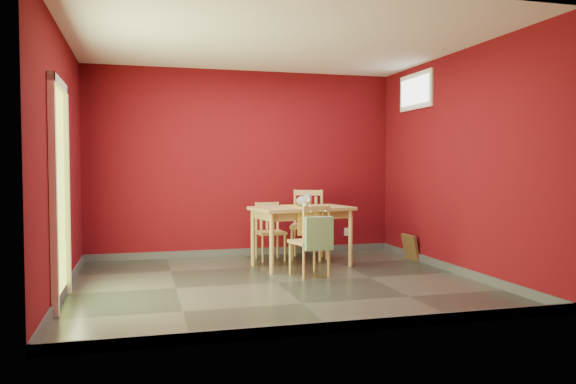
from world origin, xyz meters
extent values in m
plane|color=#2D342D|center=(0.00, 0.00, 0.00)|extent=(4.50, 4.50, 0.00)
plane|color=#56080F|center=(0.00, 2.00, 1.35)|extent=(4.50, 0.00, 4.50)
plane|color=#56080F|center=(0.00, -2.00, 1.35)|extent=(4.50, 0.00, 4.50)
plane|color=#56080F|center=(-2.25, 0.00, 1.35)|extent=(0.00, 4.00, 4.00)
plane|color=#56080F|center=(2.25, 0.00, 1.35)|extent=(0.00, 4.00, 4.00)
plane|color=white|center=(0.00, 0.00, 2.70)|extent=(4.50, 4.50, 0.00)
cube|color=#3F4244|center=(0.00, 1.99, 0.05)|extent=(4.50, 0.02, 0.10)
cube|color=#3F4244|center=(0.00, -1.99, 0.05)|extent=(4.50, 0.02, 0.10)
cube|color=#3F4244|center=(-2.24, 0.00, 0.05)|extent=(0.03, 4.00, 0.10)
cube|color=#3F4244|center=(2.24, 0.00, 0.05)|extent=(0.03, 4.00, 0.10)
cube|color=#B7D838|center=(-2.24, -0.40, 1.02)|extent=(0.02, 0.85, 2.05)
cube|color=white|center=(-2.21, -0.86, 1.06)|extent=(0.06, 0.08, 2.13)
cube|color=white|center=(-2.21, 0.06, 1.06)|extent=(0.06, 0.08, 2.13)
cube|color=white|center=(-2.21, -0.40, 2.09)|extent=(0.06, 1.01, 0.08)
cube|color=white|center=(2.23, 1.00, 2.35)|extent=(0.03, 0.90, 0.50)
cube|color=white|center=(2.21, 1.00, 2.35)|extent=(0.02, 0.76, 0.36)
cube|color=silver|center=(1.60, 1.99, 0.30)|extent=(0.08, 0.02, 0.12)
cube|color=tan|center=(0.56, 0.91, 0.76)|extent=(1.36, 0.95, 0.04)
cube|color=tan|center=(0.56, 0.91, 0.69)|extent=(1.22, 0.80, 0.10)
cylinder|color=tan|center=(0.06, 0.51, 0.37)|extent=(0.06, 0.06, 0.74)
cylinder|color=tan|center=(-0.05, 1.11, 0.37)|extent=(0.06, 0.06, 0.74)
cylinder|color=tan|center=(1.17, 0.72, 0.37)|extent=(0.06, 0.06, 0.74)
cylinder|color=tan|center=(1.06, 1.32, 0.37)|extent=(0.06, 0.06, 0.74)
cube|color=gold|center=(0.56, 0.91, 0.79)|extent=(0.44, 0.71, 0.01)
cube|color=gold|center=(0.56, 0.58, 0.62)|extent=(0.32, 0.07, 0.33)
cube|color=tan|center=(0.28, 1.50, 0.38)|extent=(0.40, 0.40, 0.04)
cylinder|color=tan|center=(0.13, 1.33, 0.18)|extent=(0.03, 0.03, 0.37)
cylinder|color=tan|center=(0.10, 1.65, 0.18)|extent=(0.03, 0.03, 0.37)
cylinder|color=tan|center=(0.45, 1.36, 0.18)|extent=(0.03, 0.03, 0.37)
cylinder|color=tan|center=(0.42, 1.68, 0.18)|extent=(0.03, 0.03, 0.37)
cylinder|color=tan|center=(0.10, 1.65, 0.60)|extent=(0.03, 0.03, 0.40)
cylinder|color=tan|center=(0.42, 1.68, 0.60)|extent=(0.03, 0.03, 0.40)
cube|color=tan|center=(0.26, 1.66, 0.77)|extent=(0.34, 0.06, 0.06)
cube|color=tan|center=(0.18, 1.66, 0.57)|extent=(0.03, 0.02, 0.31)
cube|color=tan|center=(0.26, 1.66, 0.57)|extent=(0.03, 0.02, 0.31)
cube|color=tan|center=(0.35, 1.67, 0.57)|extent=(0.03, 0.02, 0.31)
cube|color=tan|center=(0.80, 1.46, 0.46)|extent=(0.59, 0.59, 0.04)
cylinder|color=tan|center=(0.55, 1.35, 0.22)|extent=(0.04, 0.04, 0.44)
cylinder|color=tan|center=(0.69, 1.71, 0.22)|extent=(0.04, 0.04, 0.44)
cylinder|color=tan|center=(0.91, 1.21, 0.22)|extent=(0.04, 0.04, 0.44)
cylinder|color=tan|center=(1.06, 1.57, 0.22)|extent=(0.04, 0.04, 0.44)
cylinder|color=tan|center=(0.69, 1.71, 0.73)|extent=(0.04, 0.04, 0.49)
cylinder|color=tan|center=(1.06, 1.57, 0.73)|extent=(0.04, 0.04, 0.49)
cube|color=tan|center=(0.87, 1.64, 0.93)|extent=(0.39, 0.19, 0.08)
cube|color=tan|center=(0.77, 1.68, 0.69)|extent=(0.04, 0.03, 0.38)
cube|color=tan|center=(0.87, 1.64, 0.69)|extent=(0.04, 0.03, 0.38)
cube|color=tan|center=(0.98, 1.60, 0.69)|extent=(0.04, 0.03, 0.38)
cube|color=tan|center=(0.47, 0.30, 0.41)|extent=(0.47, 0.47, 0.04)
cylinder|color=tan|center=(0.60, 0.50, 0.19)|extent=(0.03, 0.03, 0.39)
cylinder|color=tan|center=(0.68, 0.17, 0.19)|extent=(0.03, 0.03, 0.39)
cylinder|color=tan|center=(0.27, 0.42, 0.19)|extent=(0.03, 0.03, 0.39)
cylinder|color=tan|center=(0.35, 0.09, 0.19)|extent=(0.03, 0.03, 0.39)
cylinder|color=tan|center=(0.68, 0.17, 0.64)|extent=(0.03, 0.03, 0.42)
cylinder|color=tan|center=(0.35, 0.09, 0.64)|extent=(0.03, 0.03, 0.42)
cube|color=tan|center=(0.51, 0.13, 0.81)|extent=(0.36, 0.11, 0.07)
cube|color=tan|center=(0.60, 0.15, 0.60)|extent=(0.04, 0.03, 0.33)
cube|color=tan|center=(0.51, 0.13, 0.60)|extent=(0.04, 0.03, 0.33)
cube|color=tan|center=(0.42, 0.11, 0.60)|extent=(0.04, 0.03, 0.33)
cube|color=#689260|center=(0.51, 0.05, 0.54)|extent=(0.33, 0.10, 0.39)
cylinder|color=#689260|center=(0.42, 0.11, 0.79)|extent=(0.02, 0.16, 0.02)
cylinder|color=#689260|center=(0.60, 0.11, 0.79)|extent=(0.02, 0.16, 0.02)
cube|color=brown|center=(2.19, 1.03, 0.18)|extent=(0.13, 0.36, 0.35)
cube|color=black|center=(2.19, 1.03, 0.18)|extent=(0.09, 0.25, 0.25)
camera|label=1|loc=(-1.50, -6.09, 1.32)|focal=35.00mm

